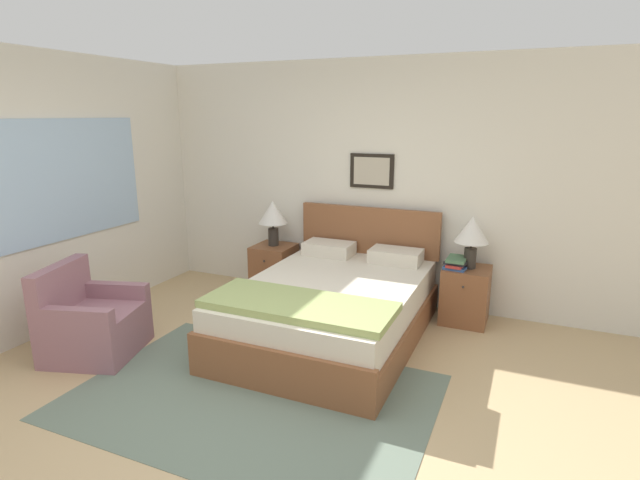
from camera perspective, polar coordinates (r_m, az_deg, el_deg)
ground_plane at (r=3.62m, az=-9.50°, el=-20.02°), size 16.00×16.00×0.00m
wall_back at (r=5.48m, az=5.37°, el=6.51°), size 7.29×0.09×2.60m
wall_left at (r=5.68m, az=-24.11°, el=5.66°), size 0.08×5.05×2.60m
area_rug_main at (r=3.89m, az=-7.75°, el=-17.27°), size 2.60×1.78×0.01m
bed at (r=4.65m, az=1.40°, el=-7.65°), size 1.55×2.19×1.06m
armchair at (r=4.78m, az=-24.68°, el=-8.67°), size 0.87×0.89×0.79m
nightstand_near_window at (r=5.83m, az=-5.25°, el=-3.30°), size 0.44×0.46×0.56m
nightstand_by_door at (r=5.20m, az=16.27°, el=-6.04°), size 0.44×0.46×0.56m
table_lamp_near_window at (r=5.68m, az=-5.41°, el=2.92°), size 0.33×0.33×0.52m
table_lamp_by_door at (r=5.02m, az=16.98°, el=0.87°), size 0.33×0.33×0.52m
book_thick_bottom at (r=5.07m, az=15.32°, el=-2.95°), size 0.24×0.27×0.03m
book_hardcover_middle at (r=5.07m, az=15.34°, el=-2.67°), size 0.18×0.29×0.03m
book_novel_upper at (r=5.06m, az=15.36°, el=-2.40°), size 0.23×0.25×0.02m
book_slim_near_top at (r=5.05m, az=15.38°, el=-2.10°), size 0.18×0.27×0.03m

